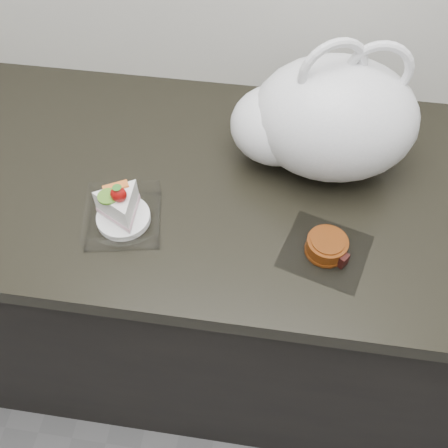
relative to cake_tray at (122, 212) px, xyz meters
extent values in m
cube|color=black|center=(0.18, 0.14, -0.50)|extent=(2.00, 0.60, 0.86)
cube|color=black|center=(0.18, 0.14, -0.05)|extent=(2.04, 0.64, 0.04)
cube|color=white|center=(0.00, 0.00, -0.03)|extent=(0.16, 0.16, 0.00)
cylinder|color=white|center=(0.00, 0.00, -0.02)|extent=(0.10, 0.10, 0.01)
ellipsoid|color=#AC110B|center=(0.01, -0.01, 0.06)|extent=(0.03, 0.03, 0.03)
cone|color=#2D7223|center=(0.01, -0.01, 0.08)|extent=(0.02, 0.02, 0.01)
cylinder|color=#58942B|center=(-0.02, -0.01, 0.05)|extent=(0.04, 0.04, 0.00)
cube|color=orange|center=(-0.01, 0.02, 0.05)|extent=(0.05, 0.04, 0.00)
cube|color=white|center=(0.39, -0.01, -0.03)|extent=(0.18, 0.18, 0.00)
cylinder|color=maroon|center=(0.39, -0.01, -0.01)|extent=(0.08, 0.08, 0.03)
cylinder|color=maroon|center=(0.39, -0.01, -0.02)|extent=(0.09, 0.09, 0.01)
cylinder|color=maroon|center=(0.39, -0.01, 0.00)|extent=(0.07, 0.07, 0.00)
cube|color=black|center=(0.41, -0.04, -0.01)|extent=(0.03, 0.03, 0.03)
ellipsoid|color=white|center=(0.38, 0.21, 0.09)|extent=(0.37, 0.32, 0.24)
ellipsoid|color=white|center=(0.27, 0.21, 0.06)|extent=(0.22, 0.21, 0.16)
torus|color=white|center=(0.36, 0.21, 0.20)|extent=(0.13, 0.07, 0.13)
torus|color=white|center=(0.44, 0.23, 0.19)|extent=(0.12, 0.02, 0.12)
camera|label=1|loc=(0.27, -0.55, 0.74)|focal=40.00mm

